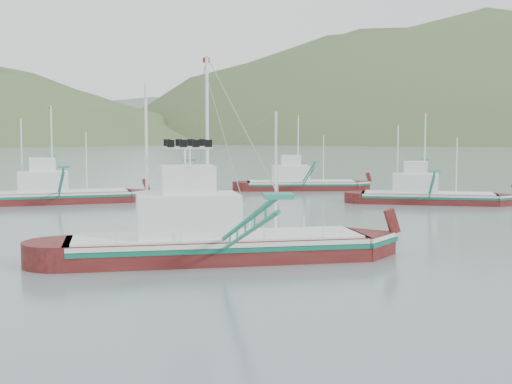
{
  "coord_description": "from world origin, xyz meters",
  "views": [
    {
      "loc": [
        -3.79,
        -40.75,
        7.31
      ],
      "look_at": [
        0.0,
        6.0,
        3.2
      ],
      "focal_mm": 50.0,
      "sensor_mm": 36.0,
      "label": 1
    }
  ],
  "objects": [
    {
      "name": "bg_boat_far",
      "position": [
        8.47,
        44.6,
        1.33
      ],
      "size": [
        13.34,
        24.02,
        9.71
      ],
      "rotation": [
        0.0,
        0.0,
        -0.03
      ],
      "color": "#490D0C",
      "rests_on": "ground"
    },
    {
      "name": "ground",
      "position": [
        0.0,
        0.0,
        0.0
      ],
      "size": [
        1200.0,
        1200.0,
        0.0
      ],
      "primitive_type": "plane",
      "color": "slate",
      "rests_on": "ground"
    },
    {
      "name": "bg_boat_left",
      "position": [
        -17.92,
        31.19,
        1.88
      ],
      "size": [
        14.71,
        25.36,
        10.42
      ],
      "rotation": [
        0.0,
        0.0,
        0.23
      ],
      "color": "#490D0C",
      "rests_on": "ground"
    },
    {
      "name": "ridge_distant",
      "position": [
        30.0,
        560.0,
        0.0
      ],
      "size": [
        960.0,
        400.0,
        240.0
      ],
      "primitive_type": "ellipsoid",
      "color": "slate",
      "rests_on": "ground"
    },
    {
      "name": "main_boat",
      "position": [
        -2.99,
        -1.24,
        1.88
      ],
      "size": [
        17.08,
        30.12,
        12.23
      ],
      "rotation": [
        0.0,
        0.0,
        0.11
      ],
      "color": "#490D0C",
      "rests_on": "ground"
    },
    {
      "name": "bg_boat_right",
      "position": [
        18.78,
        27.79,
        1.8
      ],
      "size": [
        13.54,
        23.18,
        9.6
      ],
      "rotation": [
        0.0,
        0.0,
        -0.28
      ],
      "color": "#490D0C",
      "rests_on": "ground"
    }
  ]
}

